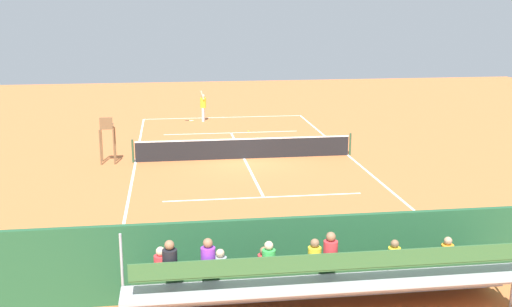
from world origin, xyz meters
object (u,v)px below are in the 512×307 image
tennis_player (203,105)px  tennis_ball_near (248,131)px  tennis_net (244,148)px  umpire_chair (107,135)px  courtside_bench (402,254)px  tennis_racket (191,121)px  bleacher_stand (318,279)px  equipment_bag (339,273)px

tennis_player → tennis_ball_near: bearing=122.5°
tennis_net → umpire_chair: size_ratio=4.81×
courtside_bench → tennis_player: tennis_player is taller
tennis_racket → tennis_ball_near: (-3.07, 3.84, 0.02)m
tennis_net → bleacher_stand: size_ratio=1.14×
bleacher_stand → courtside_bench: 3.51m
courtside_bench → tennis_racket: size_ratio=3.08×
tennis_net → umpire_chair: umpire_chair is taller
equipment_bag → tennis_player: bearing=-84.6°
equipment_bag → umpire_chair: bearing=-62.1°
umpire_chair → tennis_racket: 10.95m
tennis_ball_near → tennis_net: bearing=81.0°
umpire_chair → equipment_bag: size_ratio=2.38×
tennis_net → tennis_player: 9.96m
bleacher_stand → umpire_chair: bleacher_stand is taller
tennis_net → tennis_ball_near: size_ratio=156.06×
equipment_bag → tennis_ball_near: equipment_bag is taller
tennis_racket → tennis_ball_near: 4.92m
courtside_bench → equipment_bag: size_ratio=2.00×
equipment_bag → tennis_player: size_ratio=0.47×
courtside_bench → bleacher_stand: bearing=36.7°
tennis_net → umpire_chair: bearing=-0.0°
tennis_net → umpire_chair: (6.20, -0.00, 0.81)m
tennis_net → tennis_ball_near: 6.32m
tennis_net → courtside_bench: size_ratio=5.72×
tennis_player → tennis_racket: (0.75, -0.21, -1.00)m
courtside_bench → tennis_player: bearing=-80.3°
tennis_racket → equipment_bag: bearing=97.2°
tennis_net → equipment_bag: (-0.89, 13.40, -0.32)m
bleacher_stand → tennis_player: size_ratio=4.70×
bleacher_stand → courtside_bench: size_ratio=5.03×
bleacher_stand → tennis_player: bearing=-87.4°
bleacher_stand → tennis_racket: size_ratio=15.49×
bleacher_stand → tennis_ball_near: bearing=-93.1°
equipment_bag → courtside_bench: bearing=-175.8°
bleacher_stand → courtside_bench: bleacher_stand is taller
equipment_bag → tennis_net: bearing=-86.2°
bleacher_stand → equipment_bag: bleacher_stand is taller
tennis_net → tennis_racket: size_ratio=17.62×
tennis_player → tennis_net: bearing=97.7°
tennis_racket → tennis_net: bearing=101.7°
bleacher_stand → tennis_ball_near: bleacher_stand is taller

